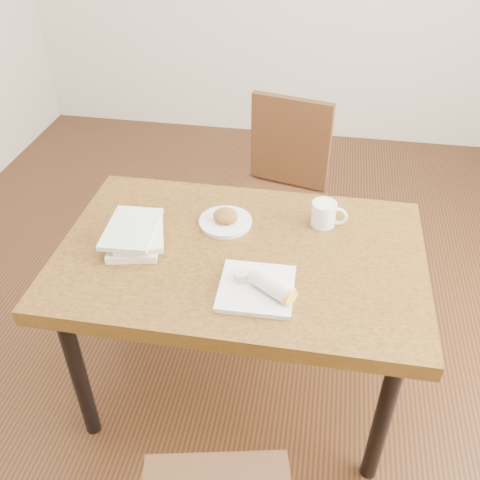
% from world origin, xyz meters
% --- Properties ---
extents(ground, '(4.00, 5.00, 0.01)m').
position_xyz_m(ground, '(0.00, 0.00, -0.01)').
color(ground, '#472814').
rests_on(ground, ground).
extents(table, '(1.30, 0.84, 0.75)m').
position_xyz_m(table, '(0.00, 0.00, 0.67)').
color(table, brown).
rests_on(table, ground).
extents(chair_far, '(0.50, 0.50, 0.95)m').
position_xyz_m(chair_far, '(0.07, 0.80, 0.55)').
color(chair_far, '#4E2E16').
rests_on(chair_far, ground).
extents(plate_scone, '(0.20, 0.20, 0.06)m').
position_xyz_m(plate_scone, '(-0.08, 0.15, 0.77)').
color(plate_scone, white).
rests_on(plate_scone, table).
extents(coffee_mug, '(0.14, 0.09, 0.09)m').
position_xyz_m(coffee_mug, '(0.29, 0.22, 0.80)').
color(coffee_mug, white).
rests_on(coffee_mug, table).
extents(plate_burrito, '(0.26, 0.25, 0.08)m').
position_xyz_m(plate_burrito, '(0.10, -0.20, 0.77)').
color(plate_burrito, white).
rests_on(plate_burrito, table).
extents(book_stack, '(0.25, 0.30, 0.07)m').
position_xyz_m(book_stack, '(-0.38, -0.01, 0.78)').
color(book_stack, white).
rests_on(book_stack, table).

